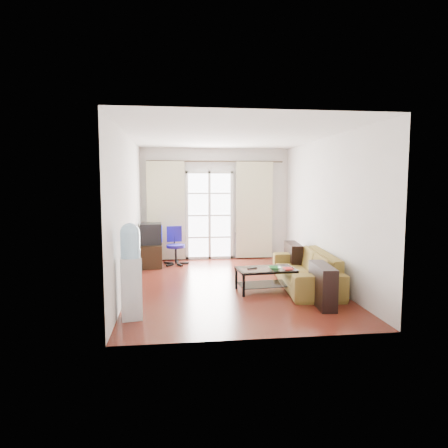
{
  "coord_description": "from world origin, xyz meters",
  "views": [
    {
      "loc": [
        -1.0,
        -7.13,
        1.87
      ],
      "look_at": [
        -0.07,
        0.35,
        1.09
      ],
      "focal_mm": 32.0,
      "sensor_mm": 36.0,
      "label": 1
    }
  ],
  "objects_px": {
    "coffee_table": "(266,276)",
    "crt_tv": "(150,234)",
    "water_cooler": "(131,269)",
    "sofa": "(306,269)",
    "task_chair": "(176,253)",
    "tv_stand": "(150,256)"
  },
  "relations": [
    {
      "from": "coffee_table",
      "to": "crt_tv",
      "type": "xyz_separation_m",
      "value": [
        -2.1,
        2.38,
        0.48
      ]
    },
    {
      "from": "crt_tv",
      "to": "water_cooler",
      "type": "distance_m",
      "value": 3.52
    },
    {
      "from": "coffee_table",
      "to": "task_chair",
      "type": "xyz_separation_m",
      "value": [
        -1.54,
        2.48,
        -0.0
      ]
    },
    {
      "from": "tv_stand",
      "to": "crt_tv",
      "type": "distance_m",
      "value": 0.49
    },
    {
      "from": "sofa",
      "to": "task_chair",
      "type": "distance_m",
      "value": 3.24
    },
    {
      "from": "water_cooler",
      "to": "coffee_table",
      "type": "bearing_deg",
      "value": 18.29
    },
    {
      "from": "task_chair",
      "to": "water_cooler",
      "type": "xyz_separation_m",
      "value": [
        -0.62,
        -3.63,
        0.44
      ]
    },
    {
      "from": "sofa",
      "to": "tv_stand",
      "type": "height_order",
      "value": "sofa"
    },
    {
      "from": "sofa",
      "to": "water_cooler",
      "type": "xyz_separation_m",
      "value": [
        -2.93,
        -1.35,
        0.38
      ]
    },
    {
      "from": "tv_stand",
      "to": "task_chair",
      "type": "relative_size",
      "value": 0.79
    },
    {
      "from": "task_chair",
      "to": "coffee_table",
      "type": "bearing_deg",
      "value": -67.16
    },
    {
      "from": "coffee_table",
      "to": "tv_stand",
      "type": "xyz_separation_m",
      "value": [
        -2.1,
        2.31,
        -0.01
      ]
    },
    {
      "from": "crt_tv",
      "to": "water_cooler",
      "type": "relative_size",
      "value": 0.4
    },
    {
      "from": "tv_stand",
      "to": "water_cooler",
      "type": "relative_size",
      "value": 0.51
    },
    {
      "from": "sofa",
      "to": "water_cooler",
      "type": "bearing_deg",
      "value": -59.94
    },
    {
      "from": "task_chair",
      "to": "water_cooler",
      "type": "distance_m",
      "value": 3.7
    },
    {
      "from": "sofa",
      "to": "tv_stand",
      "type": "distance_m",
      "value": 3.56
    },
    {
      "from": "coffee_table",
      "to": "crt_tv",
      "type": "bearing_deg",
      "value": 131.43
    },
    {
      "from": "coffee_table",
      "to": "task_chair",
      "type": "relative_size",
      "value": 1.19
    },
    {
      "from": "sofa",
      "to": "coffee_table",
      "type": "bearing_deg",
      "value": -69.88
    },
    {
      "from": "sofa",
      "to": "crt_tv",
      "type": "relative_size",
      "value": 4.19
    },
    {
      "from": "coffee_table",
      "to": "task_chair",
      "type": "height_order",
      "value": "task_chair"
    }
  ]
}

